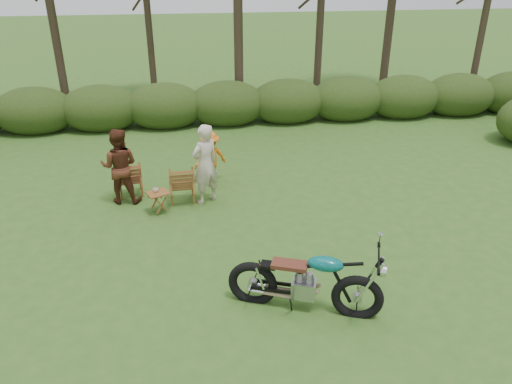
{
  "coord_description": "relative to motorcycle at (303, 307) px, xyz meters",
  "views": [
    {
      "loc": [
        -1.17,
        -6.78,
        5.19
      ],
      "look_at": [
        -0.01,
        1.89,
        0.9
      ],
      "focal_mm": 35.0,
      "sensor_mm": 36.0,
      "label": 1
    }
  ],
  "objects": [
    {
      "name": "motorcycle",
      "position": [
        0.0,
        0.0,
        0.0
      ],
      "size": [
        2.49,
        1.64,
        1.33
      ],
      "primitive_type": null,
      "rotation": [
        0.0,
        0.0,
        -0.35
      ],
      "color": "#0B9A92",
      "rests_on": "ground"
    },
    {
      "name": "child",
      "position": [
        -1.2,
        5.02,
        0.0
      ],
      "size": [
        0.95,
        0.78,
        1.29
      ],
      "primitive_type": "imported",
      "rotation": [
        0.0,
        0.0,
        3.58
      ],
      "color": "orange",
      "rests_on": "ground"
    },
    {
      "name": "lawn_chair_right",
      "position": [
        -1.91,
        4.06,
        0.0
      ],
      "size": [
        0.65,
        0.65,
        0.9
      ],
      "primitive_type": null,
      "rotation": [
        0.0,
        0.0,
        3.2
      ],
      "color": "brown",
      "rests_on": "ground"
    },
    {
      "name": "lawn_chair_left",
      "position": [
        -3.09,
        4.54,
        0.0
      ],
      "size": [
        0.68,
        0.68,
        0.86
      ],
      "primitive_type": null,
      "rotation": [
        0.0,
        0.0,
        3.31
      ],
      "color": "brown",
      "rests_on": "ground"
    },
    {
      "name": "side_table",
      "position": [
        -2.41,
        3.56,
        0.24
      ],
      "size": [
        0.59,
        0.55,
        0.48
      ],
      "primitive_type": null,
      "rotation": [
        0.0,
        0.0,
        0.43
      ],
      "color": "brown",
      "rests_on": "ground"
    },
    {
      "name": "adult_b",
      "position": [
        -3.24,
        4.22,
        0.0
      ],
      "size": [
        0.91,
        0.75,
        1.73
      ],
      "primitive_type": "imported",
      "rotation": [
        0.0,
        0.0,
        3.03
      ],
      "color": "#4B2415",
      "rests_on": "ground"
    },
    {
      "name": "cup",
      "position": [
        -2.45,
        3.61,
        0.53
      ],
      "size": [
        0.14,
        0.14,
        0.09
      ],
      "primitive_type": "imported",
      "rotation": [
        0.0,
        0.0,
        -0.22
      ],
      "color": "beige",
      "rests_on": "side_table"
    },
    {
      "name": "adult_a",
      "position": [
        -1.36,
        3.95,
        0.0
      ],
      "size": [
        0.8,
        0.74,
        1.83
      ],
      "primitive_type": "imported",
      "rotation": [
        0.0,
        0.0,
        3.75
      ],
      "color": "beige",
      "rests_on": "ground"
    },
    {
      "name": "ground",
      "position": [
        -0.43,
        0.57,
        0.0
      ],
      "size": [
        80.0,
        80.0,
        0.0
      ],
      "primitive_type": "plane",
      "color": "#2D521B",
      "rests_on": "ground"
    }
  ]
}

